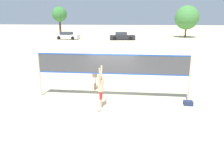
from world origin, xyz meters
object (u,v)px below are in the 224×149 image
Objects in this scene: player_blocker at (95,73)px; tree_right_cluster at (187,18)px; player_spiker at (101,87)px; tree_left_cluster at (59,14)px; volleyball at (98,109)px; gear_bag at (188,103)px; volleyball_net at (112,67)px; parked_car_near at (122,36)px; parked_car_mid at (67,36)px.

player_blocker is 37.19m from tree_right_cluster.
tree_left_cluster reaches higher than player_spiker.
tree_right_cluster reaches higher than player_blocker.
volleyball is (0.71, -3.05, -0.91)m from player_blocker.
tree_right_cluster is (7.63, 36.71, 3.91)m from gear_bag.
volleyball_net is at bearing -67.12° from tree_left_cluster.
parked_car_near is 14.51m from tree_right_cluster.
tree_right_cluster is (11.99, 37.88, 3.91)m from volleyball.
volleyball is at bearing -63.39° from parked_car_mid.
parked_car_mid is (-10.62, 28.88, -0.40)m from player_blocker.
player_spiker is 2.73m from player_blocker.
parked_car_near is at bearing -179.80° from player_blocker.
parked_car_near is at bearing 92.42° from volleyball_net.
player_blocker is 0.41× the size of parked_car_mid.
parked_car_near is 1.03× the size of parked_car_mid.
player_spiker is at bearing -170.37° from gear_bag.
tree_right_cluster reaches higher than player_spiker.
parked_car_mid is at bearing 173.49° from parked_car_near.
tree_left_cluster is at bearing 128.57° from parked_car_mid.
player_spiker reaches higher than parked_car_mid.
player_blocker reaches higher than parked_car_mid.
parked_car_near reaches higher than volleyball.
tree_left_cluster reaches higher than volleyball_net.
player_spiker is at bearing -68.40° from tree_left_cluster.
parked_car_mid is 0.76× the size of tree_left_cluster.
player_blocker is 28.91m from parked_car_near.
parked_car_near is at bearing 91.46° from volleyball.
player_spiker is 4.46m from gear_bag.
tree_right_cluster is (12.80, 5.92, 3.38)m from parked_car_near.
player_blocker is at bearing -96.45° from parked_car_near.
parked_car_near is at bearing 99.54° from gear_bag.
tree_right_cluster is at bearing 18.18° from parked_car_near.
parked_car_mid is at bearing -165.69° from tree_right_cluster.
volleyball is 0.04× the size of parked_car_near.
gear_bag is at bearing -8.23° from volleyball_net.
parked_car_near is at bearing -155.17° from tree_right_cluster.
volleyball is 0.48× the size of gear_bag.
volleyball_net is 3.96× the size of player_spiker.
parked_car_mid is 7.08m from tree_left_cluster.
volleyball_net reaches higher than parked_car_mid.
gear_bag is at bearing -87.11° from parked_car_near.
parked_car_mid is at bearing 19.89° from player_spiker.
player_blocker is at bearing -68.02° from tree_left_cluster.
volleyball_net is at bearing -107.68° from tree_right_cluster.
tree_left_cluster is at bearing -158.02° from player_blocker.
parked_car_mid is at bearing -58.51° from tree_left_cluster.
volleyball_net is 38.01m from tree_right_cluster.
parked_car_near is 0.76× the size of tree_right_cluster.
parked_car_mid is (-11.80, 30.20, -1.14)m from volleyball_net.
player_blocker reaches higher than gear_bag.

